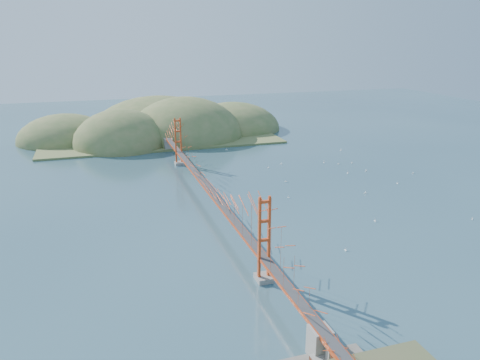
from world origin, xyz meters
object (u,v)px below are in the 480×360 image
object	(u,v)px
bridge	(207,169)
sailboat_2	(365,193)
sailboat_0	(375,220)
sailboat_1	(289,197)

from	to	relation	value
bridge	sailboat_2	size ratio (longest dim) A/B	141.90
sailboat_0	bridge	bearing A→B (deg)	146.37
bridge	sailboat_0	bearing A→B (deg)	-33.63
sailboat_0	sailboat_2	xyz separation A→B (m)	(6.52, 13.50, 0.00)
sailboat_2	sailboat_0	bearing A→B (deg)	-115.78
sailboat_0	sailboat_2	world-z (taller)	sailboat_2
bridge	sailboat_0	distance (m)	31.41
sailboat_1	sailboat_2	xyz separation A→B (m)	(15.95, -2.31, 0.01)
bridge	sailboat_1	xyz separation A→B (m)	(16.09, -1.17, -6.87)
bridge	sailboat_2	bearing A→B (deg)	-6.19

